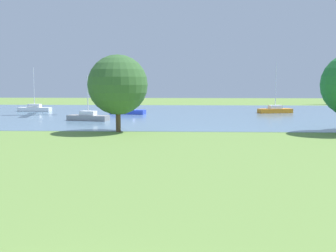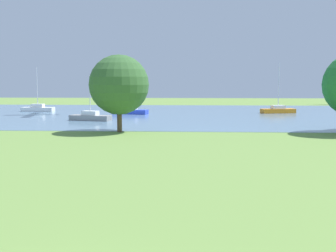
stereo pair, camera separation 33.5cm
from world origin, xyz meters
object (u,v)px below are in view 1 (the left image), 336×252
at_px(sailboat_white, 35,108).
at_px(tree_west_near, 118,85).
at_px(sailboat_orange, 275,110).
at_px(sailboat_gray, 88,117).
at_px(sailboat_blue, 128,111).

height_order(sailboat_white, tree_west_near, tree_west_near).
bearing_deg(sailboat_orange, sailboat_gray, -153.06).
bearing_deg(tree_west_near, sailboat_orange, 50.16).
bearing_deg(sailboat_white, tree_west_near, -55.39).
distance_m(sailboat_blue, sailboat_white, 15.13).
relative_size(sailboat_white, tree_west_near, 0.95).
xyz_separation_m(sailboat_blue, sailboat_white, (-14.55, 4.14, 0.01)).
relative_size(sailboat_blue, tree_west_near, 0.85).
bearing_deg(sailboat_blue, sailboat_orange, 7.64).
relative_size(sailboat_orange, tree_west_near, 1.03).
bearing_deg(tree_west_near, sailboat_blue, 95.51).
xyz_separation_m(sailboat_blue, sailboat_orange, (20.65, 2.77, 0.01)).
height_order(sailboat_blue, sailboat_white, sailboat_white).
bearing_deg(sailboat_blue, sailboat_white, 164.10).
height_order(sailboat_gray, sailboat_white, sailboat_white).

